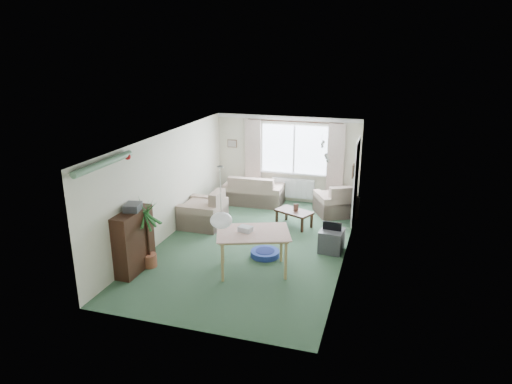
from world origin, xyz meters
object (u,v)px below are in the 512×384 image
(armchair_left, at_px, (203,208))
(dining_table, at_px, (253,252))
(bookshelf, at_px, (134,241))
(pet_bed, at_px, (265,253))
(houseplant, at_px, (148,234))
(armchair_corner, at_px, (336,199))
(coffee_table, at_px, (294,218))
(tv_cube, at_px, (332,241))
(sofa, at_px, (254,189))

(armchair_left, bearing_deg, dining_table, 44.54)
(bookshelf, bearing_deg, pet_bed, 31.15)
(houseplant, bearing_deg, bookshelf, -130.90)
(dining_table, distance_m, pet_bed, 0.77)
(dining_table, bearing_deg, armchair_left, 134.43)
(armchair_corner, height_order, coffee_table, armchair_corner)
(armchair_left, height_order, bookshelf, bookshelf)
(houseplant, relative_size, tv_cube, 2.64)
(dining_table, bearing_deg, armchair_corner, 73.11)
(coffee_table, bearing_deg, tv_cube, -47.44)
(sofa, height_order, tv_cube, sofa)
(armchair_corner, relative_size, houseplant, 0.67)
(bookshelf, height_order, pet_bed, bookshelf)
(armchair_corner, bearing_deg, coffee_table, 24.61)
(armchair_corner, xyz_separation_m, dining_table, (-1.10, -3.63, -0.02))
(sofa, bearing_deg, coffee_table, 135.01)
(sofa, bearing_deg, armchair_corner, 172.34)
(coffee_table, relative_size, tv_cube, 1.65)
(dining_table, bearing_deg, tv_cube, 45.58)
(bookshelf, relative_size, houseplant, 0.88)
(houseplant, xyz_separation_m, tv_cube, (3.35, 1.77, -0.46))
(armchair_corner, bearing_deg, pet_bed, 42.15)
(sofa, distance_m, pet_bed, 3.41)
(armchair_left, relative_size, bookshelf, 0.83)
(armchair_corner, distance_m, pet_bed, 3.15)
(armchair_corner, distance_m, tv_cube, 2.30)
(sofa, distance_m, bookshelf, 4.62)
(coffee_table, distance_m, houseplant, 3.75)
(armchair_corner, bearing_deg, dining_table, 45.06)
(sofa, height_order, armchair_left, armchair_left)
(coffee_table, bearing_deg, armchair_corner, 52.66)
(tv_cube, xyz_separation_m, pet_bed, (-1.28, -0.66, -0.18))
(sofa, bearing_deg, tv_cube, 133.03)
(armchair_corner, distance_m, houseplant, 5.12)
(sofa, distance_m, armchair_left, 2.07)
(coffee_table, distance_m, pet_bed, 1.85)
(armchair_left, distance_m, coffee_table, 2.23)
(armchair_corner, height_order, dining_table, armchair_corner)
(armchair_left, xyz_separation_m, houseplant, (-0.15, -2.32, 0.24))
(armchair_corner, height_order, armchair_left, armchair_left)
(bookshelf, distance_m, dining_table, 2.31)
(armchair_corner, bearing_deg, tv_cube, 67.59)
(sofa, xyz_separation_m, houseplant, (-0.84, -4.28, 0.29))
(coffee_table, relative_size, dining_table, 0.68)
(armchair_left, xyz_separation_m, coffee_table, (2.13, 0.61, -0.26))
(bookshelf, distance_m, tv_cube, 4.08)
(armchair_left, distance_m, houseplant, 2.34)
(dining_table, height_order, tv_cube, dining_table)
(armchair_corner, relative_size, tv_cube, 1.78)
(armchair_corner, height_order, pet_bed, armchair_corner)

